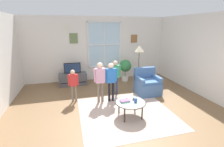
% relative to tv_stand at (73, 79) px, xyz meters
% --- Properties ---
extents(ground_plane, '(6.62, 6.85, 0.02)m').
position_rel_tv_stand_xyz_m(ground_plane, '(1.11, -2.63, -0.24)').
color(ground_plane, brown).
extents(back_wall, '(6.02, 0.17, 2.66)m').
position_rel_tv_stand_xyz_m(back_wall, '(1.12, 0.55, 1.11)').
color(back_wall, silver).
rests_on(back_wall, ground_plane).
extents(side_wall_right, '(0.12, 6.25, 2.66)m').
position_rel_tv_stand_xyz_m(side_wall_right, '(4.18, -2.63, 1.10)').
color(side_wall_right, silver).
rests_on(side_wall_right, ground_plane).
extents(area_rug, '(2.45, 2.37, 0.01)m').
position_rel_tv_stand_xyz_m(area_rug, '(1.30, -2.63, -0.23)').
color(area_rug, tan).
rests_on(area_rug, ground_plane).
extents(tv_stand, '(1.07, 0.48, 0.46)m').
position_rel_tv_stand_xyz_m(tv_stand, '(0.00, 0.00, 0.00)').
color(tv_stand, '#4C4C51').
rests_on(tv_stand, ground_plane).
extents(television, '(0.64, 0.08, 0.43)m').
position_rel_tv_stand_xyz_m(television, '(0.00, -0.00, 0.46)').
color(television, '#4C4C4C').
rests_on(television, tv_stand).
extents(armchair, '(0.76, 0.74, 0.87)m').
position_rel_tv_stand_xyz_m(armchair, '(2.45, -1.55, 0.10)').
color(armchair, '#476B9E').
rests_on(armchair, ground_plane).
extents(coffee_table, '(0.79, 0.79, 0.41)m').
position_rel_tv_stand_xyz_m(coffee_table, '(1.34, -2.83, 0.15)').
color(coffee_table, '#99B2B7').
rests_on(coffee_table, ground_plane).
extents(book_stack, '(0.24, 0.18, 0.05)m').
position_rel_tv_stand_xyz_m(book_stack, '(1.21, -2.78, 0.20)').
color(book_stack, '#83C586').
rests_on(book_stack, coffee_table).
extents(cup, '(0.08, 0.08, 0.11)m').
position_rel_tv_stand_xyz_m(cup, '(1.46, -2.89, 0.23)').
color(cup, '#334C8C').
rests_on(cup, coffee_table).
extents(remote_near_books, '(0.07, 0.15, 0.02)m').
position_rel_tv_stand_xyz_m(remote_near_books, '(1.33, -2.68, 0.18)').
color(remote_near_books, black).
rests_on(remote_near_books, coffee_table).
extents(remote_near_cup, '(0.10, 0.14, 0.02)m').
position_rel_tv_stand_xyz_m(remote_near_cup, '(1.47, -2.71, 0.18)').
color(remote_near_cup, black).
rests_on(remote_near_cup, coffee_table).
extents(person_pink_shirt, '(0.38, 0.17, 1.25)m').
position_rel_tv_stand_xyz_m(person_pink_shirt, '(0.76, -1.82, 0.55)').
color(person_pink_shirt, '#726656').
rests_on(person_pink_shirt, ground_plane).
extents(person_green_shirt, '(0.36, 0.16, 1.18)m').
position_rel_tv_stand_xyz_m(person_green_shirt, '(1.36, -1.34, 0.51)').
color(person_green_shirt, '#333851').
rests_on(person_green_shirt, ground_plane).
extents(person_red_shirt, '(0.31, 0.14, 1.02)m').
position_rel_tv_stand_xyz_m(person_red_shirt, '(-0.02, -1.57, 0.41)').
color(person_red_shirt, '#726656').
rests_on(person_red_shirt, ground_plane).
extents(person_blue_shirt, '(0.37, 0.17, 1.22)m').
position_rel_tv_stand_xyz_m(person_blue_shirt, '(1.09, -1.83, 0.53)').
color(person_blue_shirt, black).
rests_on(person_blue_shirt, ground_plane).
extents(potted_plant_by_window, '(0.51, 0.51, 0.91)m').
position_rel_tv_stand_xyz_m(potted_plant_by_window, '(2.17, -0.04, 0.36)').
color(potted_plant_by_window, silver).
rests_on(potted_plant_by_window, ground_plane).
extents(floor_lamp, '(0.32, 0.32, 1.60)m').
position_rel_tv_stand_xyz_m(floor_lamp, '(2.35, -0.98, 1.10)').
color(floor_lamp, black).
rests_on(floor_lamp, ground_plane).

